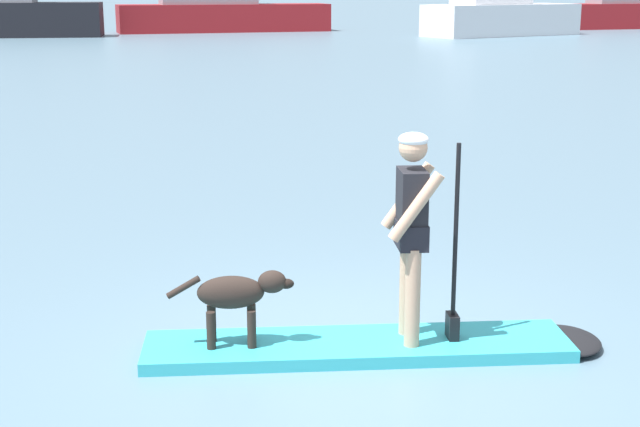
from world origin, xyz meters
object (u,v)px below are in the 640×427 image
object	(u,v)px
paddleboard	(386,346)
person_paddler	(413,223)
dog	(237,295)
moored_boat_center	(499,10)
moored_boat_outer	(2,6)
moored_boat_starboard	(637,6)
moored_boat_port	(219,6)

from	to	relation	value
paddleboard	person_paddler	distance (m)	1.02
dog	moored_boat_center	bearing A→B (deg)	59.76
person_paddler	moored_boat_outer	world-z (taller)	moored_boat_outer
moored_boat_center	moored_boat_starboard	distance (m)	13.74
moored_boat_center	moored_boat_outer	bearing A→B (deg)	165.73
moored_boat_starboard	dog	bearing A→B (deg)	-128.38
moored_boat_port	paddleboard	bearing A→B (deg)	-99.80
dog	moored_boat_outer	xyz separation A→B (m)	(-2.52, 47.41, 1.14)
moored_boat_port	moored_boat_starboard	bearing A→B (deg)	-7.15
moored_boat_port	person_paddler	bearing A→B (deg)	-99.58
dog	moored_boat_port	bearing A→B (deg)	78.87
person_paddler	moored_boat_center	distance (m)	46.75
moored_boat_port	dog	bearing A→B (deg)	-101.13
person_paddler	moored_boat_starboard	size ratio (longest dim) A/B	0.14
paddleboard	moored_boat_starboard	xyz separation A→B (m)	(35.29, 46.26, 1.35)
person_paddler	dog	xyz separation A→B (m)	(-1.33, 0.30, -0.55)
moored_boat_starboard	person_paddler	bearing A→B (deg)	-127.17
paddleboard	moored_boat_port	size ratio (longest dim) A/B	0.29
paddleboard	dog	distance (m)	1.26
paddleboard	moored_boat_center	world-z (taller)	moored_boat_center
person_paddler	moored_boat_outer	distance (m)	47.87
dog	moored_boat_starboard	size ratio (longest dim) A/B	0.08
moored_boat_center	moored_boat_starboard	xyz separation A→B (m)	(12.69, 5.27, 0.02)
dog	moored_boat_port	world-z (taller)	moored_boat_port
paddleboard	moored_boat_center	xyz separation A→B (m)	(22.60, 40.99, 1.32)
paddleboard	moored_boat_outer	bearing A→B (deg)	94.39
moored_boat_outer	moored_boat_port	bearing A→B (deg)	9.02
moored_boat_starboard	paddleboard	bearing A→B (deg)	-127.34
person_paddler	dog	bearing A→B (deg)	167.16
dog	moored_boat_outer	size ratio (longest dim) A/B	0.10
person_paddler	dog	size ratio (longest dim) A/B	1.70
paddleboard	moored_boat_outer	xyz separation A→B (m)	(-3.66, 47.67, 1.59)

